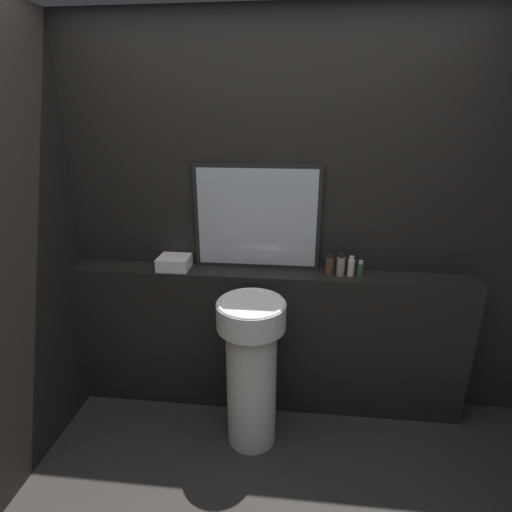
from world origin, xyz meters
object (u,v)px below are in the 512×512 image
object	(u,v)px
conditioner_bottle	(341,265)
body_wash_bottle	(360,269)
lotion_bottle	(351,267)
pedestal_sink	(251,366)
towel_stack	(174,263)
shampoo_bottle	(330,265)
mirror	(257,218)

from	to	relation	value
conditioner_bottle	body_wash_bottle	distance (m)	0.12
lotion_bottle	body_wash_bottle	distance (m)	0.06
pedestal_sink	towel_stack	bearing A→B (deg)	146.77
towel_stack	lotion_bottle	distance (m)	1.12
body_wash_bottle	pedestal_sink	bearing A→B (deg)	-150.83
conditioner_bottle	shampoo_bottle	bearing A→B (deg)	-180.00
towel_stack	shampoo_bottle	size ratio (longest dim) A/B	1.45
conditioner_bottle	lotion_bottle	distance (m)	0.06
shampoo_bottle	lotion_bottle	bearing A→B (deg)	0.00
towel_stack	mirror	bearing A→B (deg)	8.81
pedestal_sink	mirror	bearing A→B (deg)	91.86
mirror	body_wash_bottle	distance (m)	0.71
mirror	towel_stack	world-z (taller)	mirror
body_wash_bottle	towel_stack	bearing A→B (deg)	180.00
mirror	lotion_bottle	size ratio (longest dim) A/B	6.20
mirror	conditioner_bottle	xyz separation A→B (m)	(0.53, -0.08, -0.27)
lotion_bottle	conditioner_bottle	bearing A→B (deg)	180.00
mirror	pedestal_sink	bearing A→B (deg)	-88.14
pedestal_sink	body_wash_bottle	bearing A→B (deg)	29.17
towel_stack	body_wash_bottle	bearing A→B (deg)	0.00
pedestal_sink	mirror	world-z (taller)	mirror
conditioner_bottle	lotion_bottle	world-z (taller)	conditioner_bottle
mirror	lotion_bottle	world-z (taller)	mirror
mirror	lotion_bottle	bearing A→B (deg)	-7.85
towel_stack	shampoo_bottle	xyz separation A→B (m)	(0.99, 0.00, 0.02)
pedestal_sink	conditioner_bottle	distance (m)	0.82
towel_stack	conditioner_bottle	size ratio (longest dim) A/B	1.39
shampoo_bottle	body_wash_bottle	xyz separation A→B (m)	(0.19, 0.00, -0.02)
towel_stack	shampoo_bottle	bearing A→B (deg)	0.00
conditioner_bottle	body_wash_bottle	world-z (taller)	conditioner_bottle
conditioner_bottle	lotion_bottle	xyz separation A→B (m)	(0.06, -0.00, -0.01)
shampoo_bottle	conditioner_bottle	bearing A→B (deg)	0.00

